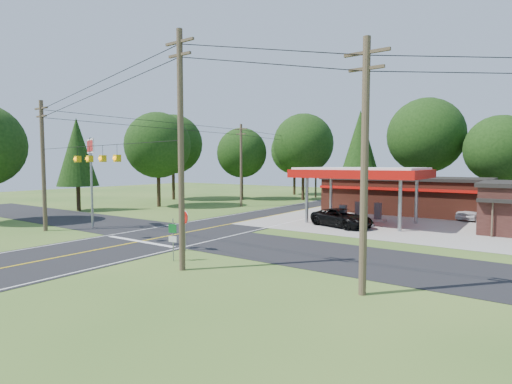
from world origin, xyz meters
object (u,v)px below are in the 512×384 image
Objects in this scene: gas_canopy at (362,174)px; suv_car at (342,218)px; sedan_car at (474,212)px; big_stop_sign at (91,160)px; octagonal_stop_sign at (185,221)px.

suv_car is at bearing -99.46° from gas_canopy.
sedan_car is 34.07m from big_stop_sign.
sedan_car is at bearing 42.98° from big_stop_sign.
octagonal_stop_sign is (12.41, -1.85, -3.64)m from big_stop_sign.
big_stop_sign is at bearing -124.33° from sedan_car.
gas_canopy reaches higher than sedan_car.
sedan_car is at bearing -17.55° from suv_car.
suv_car is 13.77m from sedan_car.
octagonal_stop_sign is at bearing -103.60° from sedan_car.
suv_car is 0.74× the size of big_stop_sign.
gas_canopy is 2.31× the size of sedan_car.
octagonal_stop_sign is (-4.00, -13.86, 1.07)m from suv_car.
sedan_car is (8.28, 11.00, 0.03)m from suv_car.
big_stop_sign reaches higher than suv_car.
gas_canopy is at bearing 41.59° from big_stop_sign.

